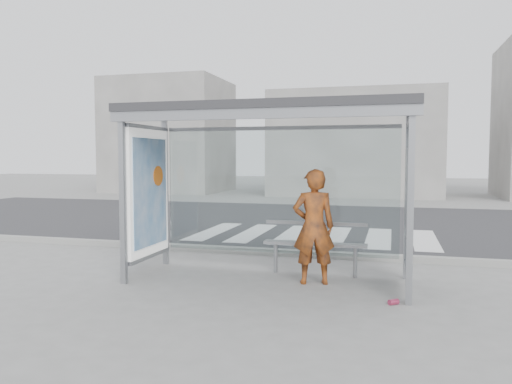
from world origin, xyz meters
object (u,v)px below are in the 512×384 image
at_px(soda_can, 393,302).
at_px(person, 314,227).
at_px(bench, 315,243).
at_px(bus_shelter, 245,149).

bearing_deg(soda_can, person, 145.29).
relative_size(person, soda_can, 12.75).
bearing_deg(bench, person, -83.49).
xyz_separation_m(bus_shelter, bench, (0.99, 0.52, -1.48)).
relative_size(person, bench, 1.04).
relative_size(bus_shelter, bench, 2.63).
bearing_deg(bench, bus_shelter, -152.12).
distance_m(person, soda_can, 1.60).
xyz_separation_m(person, bench, (-0.06, 0.55, -0.34)).
distance_m(bench, soda_can, 1.86).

